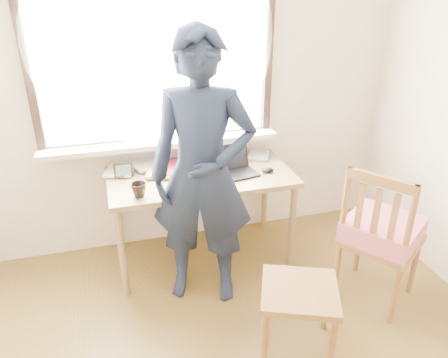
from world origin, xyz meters
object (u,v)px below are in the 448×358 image
object	(u,v)px
mug_dark	(139,190)
work_chair	(299,298)
mug_white	(189,158)
laptop	(234,167)
side_chair	(381,232)
person	(203,175)
desk	(201,184)

from	to	relation	value
mug_dark	work_chair	distance (m)	1.27
mug_white	laptop	bearing A→B (deg)	-40.63
side_chair	person	xyz separation A→B (m)	(-1.14, 0.40, 0.40)
work_chair	side_chair	distance (m)	0.80
work_chair	laptop	bearing A→B (deg)	94.74
laptop	person	world-z (taller)	person
mug_white	work_chair	bearing A→B (deg)	-73.84
desk	laptop	bearing A→B (deg)	-8.29
mug_white	person	distance (m)	0.65
mug_white	work_chair	xyz separation A→B (m)	(0.38, -1.32, -0.41)
laptop	side_chair	size ratio (longest dim) A/B	0.33
desk	mug_dark	distance (m)	0.55
desk	person	size ratio (longest dim) A/B	0.74
desk	mug_dark	size ratio (longest dim) A/B	12.88
mug_white	mug_dark	bearing A→B (deg)	-134.70
work_chair	person	bearing A→B (deg)	121.21
mug_white	work_chair	distance (m)	1.43
desk	work_chair	size ratio (longest dim) A/B	2.41
work_chair	side_chair	size ratio (longest dim) A/B	0.56
mug_white	person	world-z (taller)	person
desk	work_chair	xyz separation A→B (m)	(0.34, -1.10, -0.28)
desk	mug_dark	xyz separation A→B (m)	(-0.49, -0.23, 0.13)
work_chair	person	distance (m)	0.98
desk	mug_white	size ratio (longest dim) A/B	10.89
desk	work_chair	bearing A→B (deg)	-72.95
desk	mug_white	bearing A→B (deg)	101.48
laptop	person	distance (m)	0.52
desk	mug_white	world-z (taller)	mug_white
mug_white	mug_dark	distance (m)	0.63
mug_dark	desk	bearing A→B (deg)	25.51
side_chair	person	world-z (taller)	person
mug_dark	work_chair	size ratio (longest dim) A/B	0.19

